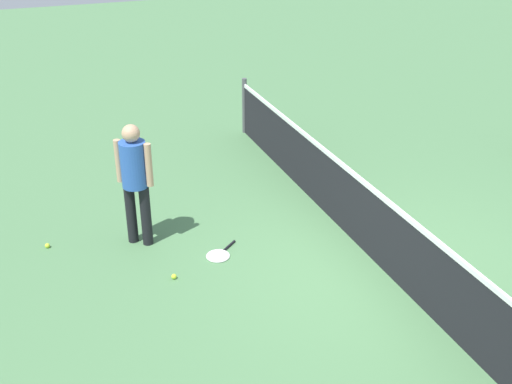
{
  "coord_description": "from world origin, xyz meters",
  "views": [
    {
      "loc": [
        5.84,
        -3.92,
        4.48
      ],
      "look_at": [
        -0.82,
        -1.37,
        0.9
      ],
      "focal_mm": 44.4,
      "sensor_mm": 36.0,
      "label": 1
    }
  ],
  "objects_px": {
    "player_near_side": "(135,175)",
    "tennis_racket_near_player": "(219,255)",
    "tennis_ball_midcourt": "(174,276)",
    "tennis_ball_by_net": "(47,246)"
  },
  "relations": [
    {
      "from": "tennis_racket_near_player",
      "to": "tennis_ball_by_net",
      "type": "height_order",
      "value": "tennis_ball_by_net"
    },
    {
      "from": "tennis_racket_near_player",
      "to": "tennis_ball_midcourt",
      "type": "relative_size",
      "value": 8.44
    },
    {
      "from": "tennis_racket_near_player",
      "to": "tennis_ball_by_net",
      "type": "xyz_separation_m",
      "value": [
        -1.02,
        -2.09,
        0.02
      ]
    },
    {
      "from": "player_near_side",
      "to": "tennis_ball_by_net",
      "type": "xyz_separation_m",
      "value": [
        -0.3,
        -1.2,
        -0.98
      ]
    },
    {
      "from": "player_near_side",
      "to": "tennis_racket_near_player",
      "type": "bearing_deg",
      "value": 51.17
    },
    {
      "from": "player_near_side",
      "to": "tennis_racket_near_player",
      "type": "distance_m",
      "value": 1.51
    },
    {
      "from": "player_near_side",
      "to": "tennis_ball_by_net",
      "type": "height_order",
      "value": "player_near_side"
    },
    {
      "from": "player_near_side",
      "to": "tennis_ball_by_net",
      "type": "bearing_deg",
      "value": -104.06
    },
    {
      "from": "tennis_ball_by_net",
      "to": "tennis_racket_near_player",
      "type": "bearing_deg",
      "value": 64.09
    },
    {
      "from": "tennis_racket_near_player",
      "to": "tennis_ball_by_net",
      "type": "bearing_deg",
      "value": -115.91
    }
  ]
}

